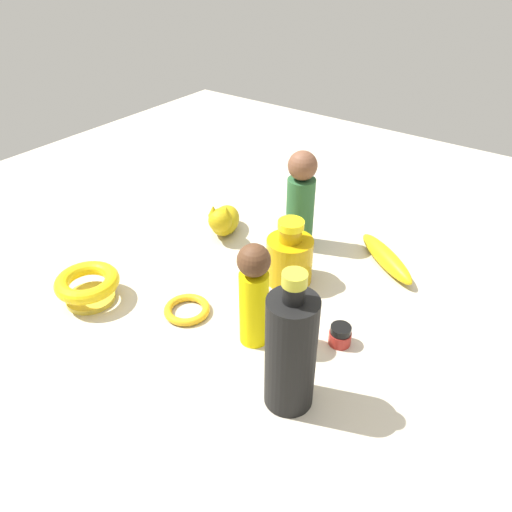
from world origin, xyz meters
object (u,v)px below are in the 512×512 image
object	(u,v)px
cat_figurine	(224,220)
nail_polish_jar	(340,335)
bowl	(88,285)
bottle_short	(290,257)
person_figure_child	(254,294)
bangle	(187,309)
banana	(386,258)
bottle_tall	(291,351)
person_figure_adult	(301,200)

from	to	relation	value
cat_figurine	nail_polish_jar	world-z (taller)	cat_figurine
nail_polish_jar	bowl	xyz separation A→B (m)	(-0.44, -0.18, 0.02)
cat_figurine	bottle_short	distance (m)	0.23
person_figure_child	bowl	bearing A→B (deg)	-162.81
nail_polish_jar	bangle	bearing A→B (deg)	-160.33
bowl	bottle_short	xyz separation A→B (m)	(0.27, 0.28, 0.02)
banana	bangle	bearing A→B (deg)	-87.29
cat_figurine	bowl	world-z (taller)	cat_figurine
person_figure_child	nail_polish_jar	xyz separation A→B (m)	(0.13, 0.08, -0.08)
bottle_short	bangle	bearing A→B (deg)	-115.99
bowl	bangle	bearing A→B (deg)	24.91
cat_figurine	bottle_tall	world-z (taller)	bottle_tall
banana	bottle_short	size ratio (longest dim) A/B	1.39
nail_polish_jar	bottle_tall	xyz separation A→B (m)	(-0.01, -0.15, 0.08)
banana	bottle_tall	xyz separation A→B (m)	(0.03, -0.42, 0.08)
bottle_tall	bowl	size ratio (longest dim) A/B	1.98
bangle	bottle_tall	distance (m)	0.28
nail_polish_jar	bottle_tall	distance (m)	0.17
bottle_short	person_figure_child	bearing A→B (deg)	-75.86
bangle	bowl	size ratio (longest dim) A/B	0.72
bottle_short	bowl	bearing A→B (deg)	-134.22
cat_figurine	banana	bearing A→B (deg)	15.77
cat_figurine	nail_polish_jar	bearing A→B (deg)	-22.80
person_figure_child	bottle_tall	xyz separation A→B (m)	(0.12, -0.07, 0.00)
cat_figurine	person_figure_adult	bearing A→B (deg)	22.05
person_figure_child	banana	bearing A→B (deg)	74.90
bangle	bottle_short	distance (m)	0.23
bottle_short	person_figure_adult	bearing A→B (deg)	113.89
bowl	bottle_tall	bearing A→B (deg)	3.06
bangle	banana	xyz separation A→B (m)	(0.23, 0.36, 0.01)
person_figure_adult	nail_polish_jar	world-z (taller)	person_figure_adult
bangle	bottle_tall	size ratio (longest dim) A/B	0.36
person_figure_child	bowl	xyz separation A→B (m)	(-0.32, -0.10, -0.06)
person_figure_child	bottle_short	world-z (taller)	person_figure_child
person_figure_adult	banana	world-z (taller)	person_figure_adult
banana	nail_polish_jar	xyz separation A→B (m)	(0.03, -0.26, -0.00)
person_figure_adult	bowl	distance (m)	0.47
person_figure_child	bottle_tall	size ratio (longest dim) A/B	0.82
bangle	banana	bearing A→B (deg)	56.88
person_figure_child	bottle_tall	world-z (taller)	bottle_tall
banana	nail_polish_jar	bearing A→B (deg)	-47.11
nail_polish_jar	person_figure_adult	bearing A→B (deg)	134.74
nail_polish_jar	bowl	distance (m)	0.48
nail_polish_jar	bottle_short	distance (m)	0.20
banana	nail_polish_jar	world-z (taller)	banana
cat_figurine	person_figure_child	distance (m)	0.36
banana	cat_figurine	bearing A→B (deg)	-128.40
banana	bottle_tall	world-z (taller)	bottle_tall
nail_polish_jar	bottle_tall	world-z (taller)	bottle_tall
bangle	bottle_short	size ratio (longest dim) A/B	0.63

